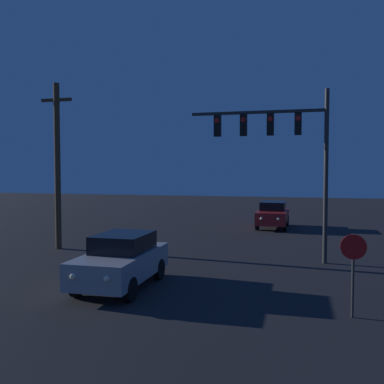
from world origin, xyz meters
name	(u,v)px	position (x,y,z in m)	size (l,w,h in m)	color
car_near	(122,260)	(-1.64, 11.16, 0.88)	(1.91, 4.27, 1.70)	#99999E
car_far	(273,214)	(2.04, 26.80, 0.88)	(1.95, 4.29, 1.70)	#B21E1E
traffic_signal_mast	(283,143)	(3.12, 16.49, 4.88)	(5.60, 0.30, 6.97)	#2D2D2D
stop_sign	(353,260)	(5.21, 10.01, 1.47)	(0.64, 0.07, 2.13)	#2D2D2D
utility_pole	(57,164)	(-7.34, 16.63, 4.07)	(1.55, 0.28, 7.84)	#4C3823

